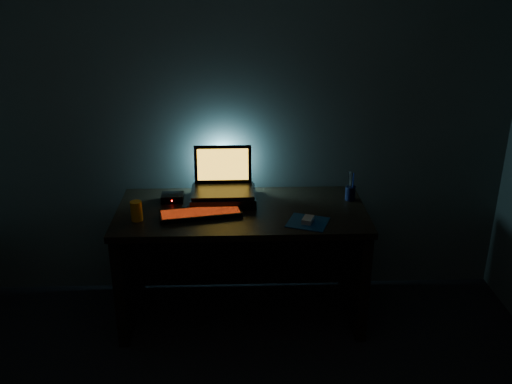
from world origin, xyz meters
TOP-DOWN VIEW (x-y plane):
  - room at (0.00, 0.00)m, footprint 3.50×4.00m
  - desk at (0.00, 1.67)m, footprint 1.50×0.70m
  - riser at (-0.11, 1.75)m, footprint 0.40×0.30m
  - laptop at (-0.11, 1.80)m, footprint 0.38×0.29m
  - keyboard at (-0.24, 1.53)m, footprint 0.50×0.24m
  - mousepad at (0.38, 1.42)m, footprint 0.28×0.27m
  - mouse at (0.38, 1.42)m, footprint 0.08×0.10m
  - pen_cup at (0.68, 1.74)m, footprint 0.06×0.06m
  - juice_glass at (-0.60, 1.49)m, footprint 0.09×0.09m
  - router at (-0.43, 1.76)m, footprint 0.14×0.11m

SIDE VIEW (x-z plane):
  - desk at x=0.00m, z-range 0.12..0.87m
  - mousepad at x=0.38m, z-range 0.75..0.75m
  - keyboard at x=-0.24m, z-range 0.75..0.78m
  - mouse at x=0.38m, z-range 0.75..0.78m
  - router at x=-0.43m, z-range 0.75..0.79m
  - riser at x=-0.11m, z-range 0.75..0.81m
  - pen_cup at x=0.68m, z-range 0.75..0.84m
  - juice_glass at x=-0.60m, z-range 0.75..0.87m
  - laptop at x=-0.11m, z-range 0.74..1.00m
  - room at x=0.00m, z-range 0.00..2.50m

